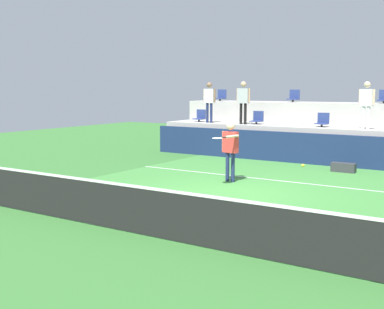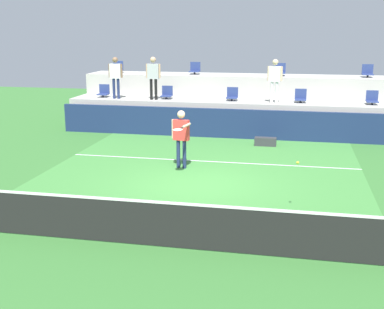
% 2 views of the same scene
% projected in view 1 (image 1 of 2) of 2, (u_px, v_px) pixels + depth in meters
% --- Properties ---
extents(ground_plane, '(40.00, 40.00, 0.00)m').
position_uv_depth(ground_plane, '(227.00, 194.00, 12.66)').
color(ground_plane, '#336B2D').
extents(court_inner_paint, '(9.00, 10.00, 0.01)m').
position_uv_depth(court_inner_paint, '(244.00, 187.00, 13.49)').
color(court_inner_paint, '#3D7F38').
rests_on(court_inner_paint, ground_plane).
extents(court_service_line, '(9.00, 0.06, 0.00)m').
position_uv_depth(court_service_line, '(266.00, 179.00, 14.65)').
color(court_service_line, white).
rests_on(court_service_line, ground_plane).
extents(tennis_net, '(10.48, 0.08, 1.07)m').
position_uv_depth(tennis_net, '(123.00, 205.00, 9.27)').
color(tennis_net, black).
rests_on(tennis_net, ground_plane).
extents(sponsor_backboard, '(13.00, 0.16, 1.10)m').
position_uv_depth(sponsor_backboard, '(309.00, 149.00, 17.58)').
color(sponsor_backboard, navy).
rests_on(sponsor_backboard, ground_plane).
extents(seating_tier_lower, '(13.00, 1.80, 1.25)m').
position_uv_depth(seating_tier_lower, '(321.00, 143.00, 18.65)').
color(seating_tier_lower, '#ADAAA3').
rests_on(seating_tier_lower, ground_plane).
extents(seating_tier_upper, '(13.00, 1.80, 2.10)m').
position_uv_depth(seating_tier_upper, '(336.00, 129.00, 20.09)').
color(seating_tier_upper, '#ADAAA3').
rests_on(seating_tier_upper, ground_plane).
extents(stadium_chair_lower_far_left, '(0.44, 0.40, 0.52)m').
position_uv_depth(stadium_chair_lower_far_left, '(200.00, 117.00, 21.36)').
color(stadium_chair_lower_far_left, '#2D2D33').
rests_on(stadium_chair_lower_far_left, seating_tier_lower).
extents(stadium_chair_lower_left, '(0.44, 0.40, 0.52)m').
position_uv_depth(stadium_chair_lower_left, '(257.00, 119.00, 19.90)').
color(stadium_chair_lower_left, '#2D2D33').
rests_on(stadium_chair_lower_left, seating_tier_lower).
extents(stadium_chair_lower_center, '(0.44, 0.40, 0.52)m').
position_uv_depth(stadium_chair_lower_center, '(323.00, 121.00, 18.46)').
color(stadium_chair_lower_center, '#2D2D33').
rests_on(stadium_chair_lower_center, seating_tier_lower).
extents(stadium_chair_upper_far_left, '(0.44, 0.40, 0.52)m').
position_uv_depth(stadium_chair_upper_far_left, '(221.00, 96.00, 22.74)').
color(stadium_chair_upper_far_left, '#2D2D33').
rests_on(stadium_chair_upper_far_left, seating_tier_upper).
extents(stadium_chair_upper_left, '(0.44, 0.40, 0.52)m').
position_uv_depth(stadium_chair_upper_left, '(294.00, 97.00, 20.85)').
color(stadium_chair_upper_left, '#2D2D33').
rests_on(stadium_chair_upper_left, seating_tier_upper).
extents(stadium_chair_upper_right, '(0.44, 0.40, 0.52)m').
position_uv_depth(stadium_chair_upper_right, '(384.00, 98.00, 18.89)').
color(stadium_chair_upper_right, '#2D2D33').
rests_on(stadium_chair_upper_right, seating_tier_upper).
extents(tennis_player, '(0.60, 1.26, 1.72)m').
position_uv_depth(tennis_player, '(230.00, 145.00, 14.14)').
color(tennis_player, navy).
rests_on(tennis_player, ground_plane).
extents(spectator_in_white, '(0.59, 0.23, 1.67)m').
position_uv_depth(spectator_in_white, '(209.00, 99.00, 20.56)').
color(spectator_in_white, navy).
rests_on(spectator_in_white, seating_tier_lower).
extents(spectator_leaning_on_rail, '(0.59, 0.23, 1.69)m').
position_uv_depth(spectator_leaning_on_rail, '(243.00, 98.00, 19.71)').
color(spectator_leaning_on_rail, black).
rests_on(spectator_leaning_on_rail, seating_tier_lower).
extents(spectator_in_grey, '(0.58, 0.26, 1.66)m').
position_uv_depth(spectator_in_grey, '(367.00, 101.00, 17.15)').
color(spectator_in_grey, white).
rests_on(spectator_in_grey, seating_tier_lower).
extents(tennis_ball, '(0.07, 0.07, 0.07)m').
position_uv_depth(tennis_ball, '(303.00, 166.00, 9.76)').
color(tennis_ball, '#CCE033').
extents(equipment_bag, '(0.76, 0.28, 0.30)m').
position_uv_depth(equipment_bag, '(343.00, 168.00, 15.93)').
color(equipment_bag, '#333338').
rests_on(equipment_bag, ground_plane).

